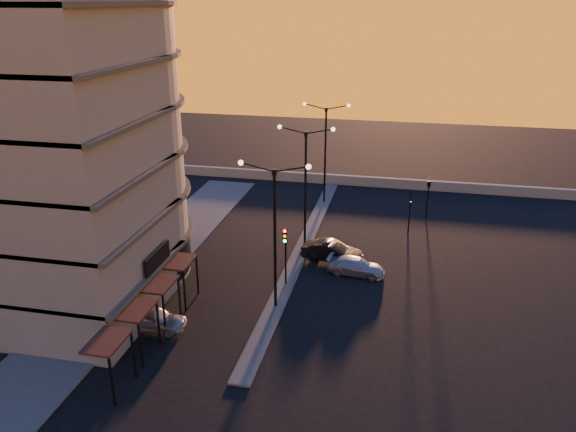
# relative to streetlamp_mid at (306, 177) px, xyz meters

# --- Properties ---
(ground) EXTENTS (120.00, 120.00, 0.00)m
(ground) POSITION_rel_streetlamp_mid_xyz_m (0.00, -10.00, -5.59)
(ground) COLOR black
(ground) RESTS_ON ground
(sidewalk_west) EXTENTS (5.00, 40.00, 0.12)m
(sidewalk_west) POSITION_rel_streetlamp_mid_xyz_m (-10.50, -6.00, -5.53)
(sidewalk_west) COLOR #464643
(sidewalk_west) RESTS_ON ground
(median) EXTENTS (1.20, 36.00, 0.12)m
(median) POSITION_rel_streetlamp_mid_xyz_m (0.00, 0.00, -5.53)
(median) COLOR #464643
(median) RESTS_ON ground
(parapet) EXTENTS (44.00, 0.50, 1.00)m
(parapet) POSITION_rel_streetlamp_mid_xyz_m (2.00, 16.00, -5.09)
(parapet) COLOR gray
(parapet) RESTS_ON ground
(building) EXTENTS (14.35, 17.08, 25.00)m
(building) POSITION_rel_streetlamp_mid_xyz_m (-14.00, -9.97, 6.32)
(building) COLOR slate
(building) RESTS_ON ground
(streetlamp_near) EXTENTS (4.32, 0.32, 9.51)m
(streetlamp_near) POSITION_rel_streetlamp_mid_xyz_m (0.00, -10.00, 0.00)
(streetlamp_near) COLOR black
(streetlamp_near) RESTS_ON ground
(streetlamp_mid) EXTENTS (4.32, 0.32, 9.51)m
(streetlamp_mid) POSITION_rel_streetlamp_mid_xyz_m (0.00, 0.00, 0.00)
(streetlamp_mid) COLOR black
(streetlamp_mid) RESTS_ON ground
(streetlamp_far) EXTENTS (4.32, 0.32, 9.51)m
(streetlamp_far) POSITION_rel_streetlamp_mid_xyz_m (0.00, 10.00, 0.00)
(streetlamp_far) COLOR black
(streetlamp_far) RESTS_ON ground
(traffic_light_main) EXTENTS (0.28, 0.44, 4.25)m
(traffic_light_main) POSITION_rel_streetlamp_mid_xyz_m (0.00, -7.13, -2.70)
(traffic_light_main) COLOR black
(traffic_light_main) RESTS_ON ground
(signal_east_a) EXTENTS (0.13, 0.16, 3.60)m
(signal_east_a) POSITION_rel_streetlamp_mid_xyz_m (8.00, 4.00, -3.66)
(signal_east_a) COLOR black
(signal_east_a) RESTS_ON ground
(signal_east_b) EXTENTS (0.42, 1.99, 3.60)m
(signal_east_b) POSITION_rel_streetlamp_mid_xyz_m (9.50, 8.00, -2.49)
(signal_east_b) COLOR black
(signal_east_b) RESTS_ON ground
(car_hatchback) EXTENTS (4.08, 1.76, 1.37)m
(car_hatchback) POSITION_rel_streetlamp_mid_xyz_m (-6.50, -14.00, -4.91)
(car_hatchback) COLOR #A0A1A7
(car_hatchback) RESTS_ON ground
(car_sedan) EXTENTS (4.61, 2.24, 1.45)m
(car_sedan) POSITION_rel_streetlamp_mid_xyz_m (2.51, -2.53, -4.87)
(car_sedan) COLOR black
(car_sedan) RESTS_ON ground
(car_wagon) EXTENTS (4.23, 2.10, 1.18)m
(car_wagon) POSITION_rel_streetlamp_mid_xyz_m (4.50, -4.30, -5.00)
(car_wagon) COLOR #ACAFB4
(car_wagon) RESTS_ON ground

